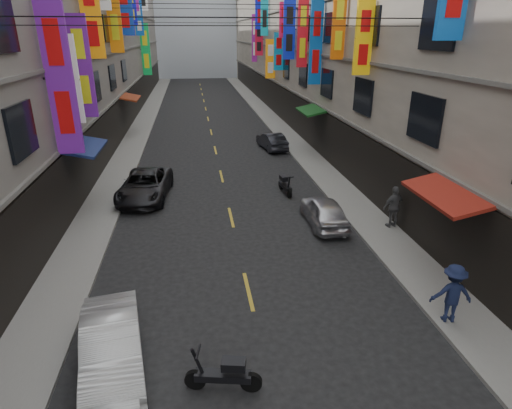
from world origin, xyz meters
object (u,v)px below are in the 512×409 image
object	(u,v)px
car_right_mid	(324,211)
pedestrian_rnear	(452,293)
scooter_far_right	(285,185)
car_left_far	(145,185)
pedestrian_rfar	(394,207)
car_left_mid	(112,346)
car_right_far	(272,141)
scooter_crossing	(224,374)

from	to	relation	value
car_right_mid	pedestrian_rnear	distance (m)	7.27
scooter_far_right	car_left_far	size ratio (longest dim) A/B	0.37
car_left_far	pedestrian_rfar	xyz separation A→B (m)	(10.60, -5.29, 0.35)
car_left_far	car_left_mid	bearing A→B (deg)	-82.66
car_right_far	pedestrian_rfar	size ratio (longest dim) A/B	2.00
car_left_mid	pedestrian_rnear	distance (m)	9.13
scooter_far_right	pedestrian_rnear	world-z (taller)	pedestrian_rnear
car_left_mid	pedestrian_rnear	size ratio (longest dim) A/B	2.24
scooter_far_right	car_right_mid	size ratio (longest dim) A/B	0.50
scooter_crossing	pedestrian_rfar	distance (m)	10.90
scooter_crossing	car_right_mid	distance (m)	9.95
car_left_mid	car_left_far	xyz separation A→B (m)	(-0.28, 11.91, 0.02)
car_left_mid	car_left_far	size ratio (longest dim) A/B	0.81
scooter_crossing	car_right_mid	world-z (taller)	car_right_mid
scooter_far_right	pedestrian_rfar	bearing A→B (deg)	119.07
car_left_mid	pedestrian_rfar	distance (m)	12.26
car_right_far	pedestrian_rfar	xyz separation A→B (m)	(2.60, -13.94, 0.43)
scooter_far_right	car_right_far	xyz separation A→B (m)	(0.96, 9.00, 0.15)
car_left_mid	car_right_far	bearing A→B (deg)	59.88
scooter_crossing	pedestrian_rfar	xyz separation A→B (m)	(7.67, 7.72, 0.58)
scooter_crossing	car_left_far	world-z (taller)	car_left_far
car_right_far	car_left_far	bearing A→B (deg)	38.41
scooter_crossing	pedestrian_rfar	bearing A→B (deg)	-32.87
scooter_far_right	pedestrian_rfar	size ratio (longest dim) A/B	1.00
scooter_far_right	pedestrian_rnear	xyz separation A→B (m)	(2.36, -11.14, 0.56)
car_left_far	scooter_far_right	bearing A→B (deg)	3.12
car_right_far	pedestrian_rfar	bearing A→B (deg)	91.73
scooter_far_right	pedestrian_rnear	distance (m)	11.40
car_right_far	scooter_crossing	bearing A→B (deg)	67.99
scooter_crossing	car_left_far	size ratio (longest dim) A/B	0.37
scooter_crossing	car_right_far	bearing A→B (deg)	-1.23
scooter_far_right	car_right_far	world-z (taller)	car_right_far
car_left_mid	car_right_mid	world-z (taller)	car_left_mid
scooter_crossing	car_left_mid	bearing A→B (deg)	79.30
scooter_far_right	car_left_mid	xyz separation A→B (m)	(-6.76, -11.56, 0.20)
car_right_mid	pedestrian_rfar	size ratio (longest dim) A/B	2.02
car_right_far	car_left_mid	bearing A→B (deg)	60.60
pedestrian_rfar	pedestrian_rnear	bearing A→B (deg)	68.03
car_right_mid	scooter_far_right	bearing A→B (deg)	-77.98
car_left_far	pedestrian_rfar	size ratio (longest dim) A/B	2.69
scooter_crossing	scooter_far_right	bearing A→B (deg)	-6.06
car_left_far	pedestrian_rnear	size ratio (longest dim) A/B	2.75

